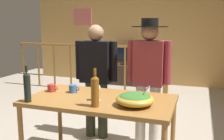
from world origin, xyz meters
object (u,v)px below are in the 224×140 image
object	(u,v)px
person_standing_right	(149,72)
stair_railing	(107,62)
mug_red	(52,88)
serving_table	(100,105)
person_standing_left	(96,73)
flat_screen_tv	(124,54)
wine_bottle_amber	(95,90)
wine_bottle_dark	(27,87)
framed_picture	(83,17)
tv_console	(125,74)
wine_glass	(97,89)
mug_blue	(73,89)
salad_bowl	(135,99)

from	to	relation	value
person_standing_right	stair_railing	bearing A→B (deg)	-58.49
stair_railing	mug_red	size ratio (longest dim) A/B	29.21
serving_table	stair_railing	bearing A→B (deg)	108.85
person_standing_right	person_standing_left	bearing A→B (deg)	0.22
stair_railing	flat_screen_tv	size ratio (longest dim) A/B	5.67
wine_bottle_amber	wine_bottle_dark	xyz separation A→B (m)	(-0.68, -0.08, -0.00)
framed_picture	tv_console	xyz separation A→B (m)	(1.30, -0.29, -1.47)
serving_table	mug_red	xyz separation A→B (m)	(-0.62, 0.07, 0.11)
framed_picture	stair_railing	xyz separation A→B (m)	(1.15, -1.18, -1.04)
wine_bottle_amber	wine_bottle_dark	distance (m)	0.68
wine_glass	framed_picture	bearing A→B (deg)	117.03
tv_console	wine_bottle_amber	world-z (taller)	wine_bottle_amber
framed_picture	serving_table	size ratio (longest dim) A/B	0.35
wine_glass	wine_bottle_dark	distance (m)	0.67
wine_bottle_amber	mug_blue	world-z (taller)	wine_bottle_amber
framed_picture	mug_red	size ratio (longest dim) A/B	4.18
mug_blue	wine_bottle_dark	bearing A→B (deg)	-118.52
tv_console	wine_bottle_dark	size ratio (longest dim) A/B	2.52
serving_table	wine_bottle_amber	bearing A→B (deg)	-78.04
wine_glass	mug_red	distance (m)	0.64
mug_blue	mug_red	bearing A→B (deg)	-170.56
wine_bottle_amber	person_standing_right	world-z (taller)	person_standing_right
framed_picture	flat_screen_tv	distance (m)	1.63
flat_screen_tv	salad_bowl	distance (m)	4.17
stair_railing	person_standing_right	world-z (taller)	person_standing_right
wine_glass	person_standing_left	world-z (taller)	person_standing_left
person_standing_left	stair_railing	bearing A→B (deg)	-73.65
wine_bottle_amber	person_standing_left	distance (m)	1.08
stair_railing	wine_bottle_dark	xyz separation A→B (m)	(0.40, -3.34, 0.24)
serving_table	person_standing_left	distance (m)	0.84
salad_bowl	framed_picture	bearing A→B (deg)	120.88
framed_picture	wine_glass	distance (m)	4.86
serving_table	wine_bottle_amber	world-z (taller)	wine_bottle_amber
stair_railing	wine_bottle_dark	size ratio (longest dim) A/B	10.24
tv_console	wine_bottle_amber	size ratio (longest dim) A/B	2.52
framed_picture	stair_railing	size ratio (longest dim) A/B	0.14
person_standing_left	mug_blue	bearing A→B (deg)	88.11
flat_screen_tv	serving_table	world-z (taller)	flat_screen_tv
mug_blue	person_standing_right	bearing A→B (deg)	40.81
tv_console	wine_glass	distance (m)	4.12
tv_console	person_standing_right	bearing A→B (deg)	-68.70
person_standing_left	serving_table	bearing A→B (deg)	115.26
wine_bottle_dark	person_standing_left	bearing A→B (deg)	76.06
tv_console	salad_bowl	distance (m)	4.24
framed_picture	mug_red	bearing A→B (deg)	-69.20
wine_bottle_amber	mug_blue	distance (m)	0.58
salad_bowl	wine_bottle_dark	bearing A→B (deg)	-167.15
tv_console	person_standing_right	distance (m)	3.45
salad_bowl	wine_glass	size ratio (longest dim) A/B	2.14
stair_railing	tv_console	xyz separation A→B (m)	(0.14, 0.89, -0.44)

